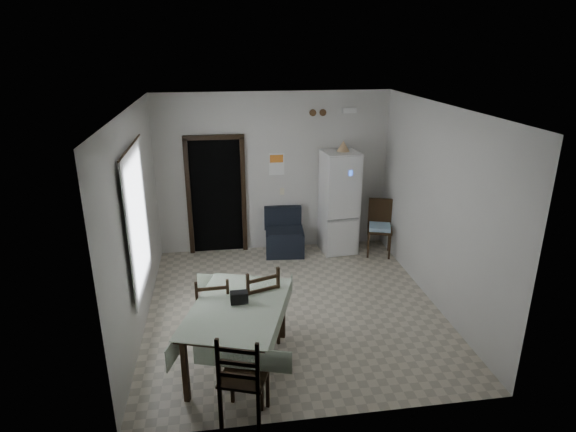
% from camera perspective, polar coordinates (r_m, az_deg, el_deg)
% --- Properties ---
extents(ground, '(4.50, 4.50, 0.00)m').
position_cam_1_polar(ground, '(7.24, 0.59, -10.70)').
color(ground, '#B3AA92').
rests_on(ground, ground).
extents(ceiling, '(4.20, 4.50, 0.02)m').
position_cam_1_polar(ceiling, '(6.28, 0.69, 12.72)').
color(ceiling, white).
rests_on(ceiling, ground).
extents(wall_back, '(4.20, 0.02, 2.90)m').
position_cam_1_polar(wall_back, '(8.75, -1.70, 5.10)').
color(wall_back, beige).
rests_on(wall_back, ground).
extents(wall_front, '(4.20, 0.02, 2.90)m').
position_cam_1_polar(wall_front, '(4.60, 5.13, -9.23)').
color(wall_front, beige).
rests_on(wall_front, ground).
extents(wall_left, '(0.02, 4.50, 2.90)m').
position_cam_1_polar(wall_left, '(6.64, -17.57, -0.74)').
color(wall_left, beige).
rests_on(wall_left, ground).
extents(wall_right, '(0.02, 4.50, 2.90)m').
position_cam_1_polar(wall_right, '(7.24, 17.29, 0.99)').
color(wall_right, beige).
rests_on(wall_right, ground).
extents(doorway, '(1.06, 0.52, 2.22)m').
position_cam_1_polar(doorway, '(8.99, -8.49, 2.72)').
color(doorway, black).
rests_on(doorway, ground).
extents(window_recess, '(0.10, 1.20, 1.60)m').
position_cam_1_polar(window_recess, '(6.43, -18.35, -0.55)').
color(window_recess, silver).
rests_on(window_recess, ground).
extents(curtain, '(0.02, 1.45, 1.85)m').
position_cam_1_polar(curtain, '(6.41, -17.38, -0.50)').
color(curtain, white).
rests_on(curtain, ground).
extents(curtain_rod, '(0.02, 1.60, 0.02)m').
position_cam_1_polar(curtain_rod, '(6.15, -18.20, 7.82)').
color(curtain_rod, black).
rests_on(curtain_rod, ground).
extents(calendar, '(0.28, 0.02, 0.40)m').
position_cam_1_polar(calendar, '(8.70, -1.37, 6.18)').
color(calendar, white).
rests_on(calendar, ground).
extents(calendar_image, '(0.24, 0.01, 0.14)m').
position_cam_1_polar(calendar_image, '(8.67, -1.37, 6.81)').
color(calendar_image, orange).
rests_on(calendar_image, ground).
extents(light_switch, '(0.08, 0.02, 0.12)m').
position_cam_1_polar(light_switch, '(8.85, -0.70, 2.93)').
color(light_switch, beige).
rests_on(light_switch, ground).
extents(vent_left, '(0.12, 0.03, 0.12)m').
position_cam_1_polar(vent_left, '(8.63, 2.96, 12.13)').
color(vent_left, brown).
rests_on(vent_left, ground).
extents(vent_right, '(0.12, 0.03, 0.12)m').
position_cam_1_polar(vent_right, '(8.67, 4.16, 12.14)').
color(vent_right, brown).
rests_on(vent_right, ground).
extents(emergency_light, '(0.25, 0.07, 0.09)m').
position_cam_1_polar(emergency_light, '(8.76, 7.27, 12.31)').
color(emergency_light, white).
rests_on(emergency_light, ground).
extents(fridge, '(0.67, 0.67, 1.88)m').
position_cam_1_polar(fridge, '(8.80, 6.05, 1.61)').
color(fridge, white).
rests_on(fridge, ground).
extents(tan_cone, '(0.25, 0.25, 0.18)m').
position_cam_1_polar(tan_cone, '(8.57, 6.57, 8.24)').
color(tan_cone, tan).
rests_on(tan_cone, fridge).
extents(navy_seat, '(0.75, 0.73, 0.83)m').
position_cam_1_polar(navy_seat, '(8.79, -0.40, -1.92)').
color(navy_seat, black).
rests_on(navy_seat, ground).
extents(corner_chair, '(0.55, 0.55, 1.01)m').
position_cam_1_polar(corner_chair, '(8.87, 10.82, -1.46)').
color(corner_chair, black).
rests_on(corner_chair, ground).
extents(dining_table, '(1.46, 1.81, 0.82)m').
position_cam_1_polar(dining_table, '(5.89, -5.86, -14.03)').
color(dining_table, '#B1C3A7').
rests_on(dining_table, ground).
extents(black_bag, '(0.21, 0.13, 0.13)m').
position_cam_1_polar(black_bag, '(5.71, -5.81, -9.57)').
color(black_bag, black).
rests_on(black_bag, dining_table).
extents(dining_chair_far_left, '(0.45, 0.45, 1.01)m').
position_cam_1_polar(dining_chair_far_left, '(6.25, -8.88, -10.94)').
color(dining_chair_far_left, black).
rests_on(dining_chair_far_left, ground).
extents(dining_chair_far_right, '(0.60, 0.60, 1.10)m').
position_cam_1_polar(dining_chair_far_right, '(6.25, -3.69, -10.26)').
color(dining_chair_far_right, black).
rests_on(dining_chair_far_right, ground).
extents(dining_chair_near_head, '(0.58, 0.58, 1.07)m').
position_cam_1_polar(dining_chair_near_head, '(5.11, -5.24, -18.25)').
color(dining_chair_near_head, black).
rests_on(dining_chair_near_head, ground).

